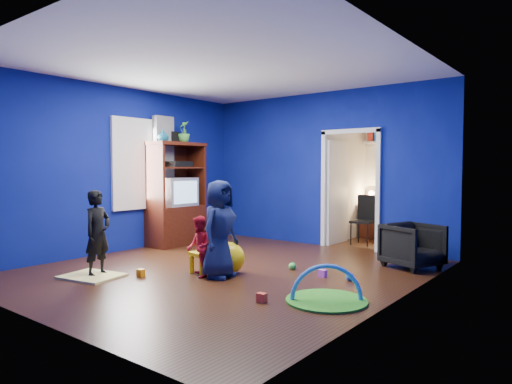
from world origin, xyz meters
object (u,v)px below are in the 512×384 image
Objects in this scene: armchair at (413,246)px; child_navy at (219,229)px; kid_chair at (202,255)px; folding_chair at (363,221)px; toddler_red at (199,247)px; vase at (163,136)px; crt_tv at (177,192)px; play_mat at (326,300)px; study_desk at (383,221)px; child_black at (98,233)px; tv_armoire at (176,194)px; hopper_ball at (229,258)px.

armchair is 0.55× the size of child_navy.
kid_chair is 3.69m from folding_chair.
toddler_red is at bearing -41.34° from kid_chair.
vase reaches higher than toddler_red.
crt_tv reaches higher than toddler_red.
play_mat is at bearing 38.05° from toddler_red.
study_desk is 0.96× the size of folding_chair.
toddler_red is 1.96m from play_mat.
tv_armoire is (-1.07, 2.38, 0.39)m from child_black.
folding_chair reaches higher than toddler_red.
child_navy is at bearing 3.36° from kid_chair.
toddler_red is 1.18× the size of crt_tv.
crt_tv is 0.76× the size of folding_chair.
crt_tv is at bearing -141.27° from folding_chair.
child_black is 4.94m from folding_chair.
hopper_ball is 0.49× the size of play_mat.
toddler_red is at bearing -99.29° from folding_chair.
toddler_red is 0.90× the size of folding_chair.
folding_chair is (2.82, 2.23, -0.52)m from tv_armoire.
hopper_ball is at bearing -95.65° from study_desk.
vase is 0.44× the size of kid_chair.
crt_tv is at bearing -179.50° from toddler_red.
hopper_ball is at bearing 157.23° from armchair.
toddler_red is (1.13, 0.81, -0.17)m from child_black.
toddler_red is at bearing -35.65° from tv_armoire.
child_black is 2.66× the size of hopper_ball.
tv_armoire is 2.77m from hopper_ball.
study_desk is (-1.46, 2.44, 0.05)m from armchair.
study_desk is (2.78, 3.19, -0.65)m from crt_tv.
hopper_ball is at bearing 3.27° from child_navy.
toddler_red is (-0.24, -0.14, -0.24)m from child_navy.
vase reaches higher than study_desk.
tv_armoire is (-2.20, 1.58, 0.57)m from toddler_red.
folding_chair is at bearing 41.89° from vase.
folding_chair is at bearing -90.00° from study_desk.
toddler_red is at bearing -36.15° from crt_tv.
armchair is 1.04× the size of crt_tv.
vase is 4.12m from folding_chair.
crt_tv reaches higher than play_mat.
crt_tv reaches higher than child_black.
tv_armoire reaches higher than toddler_red.
vase is 3.15m from hopper_ball.
play_mat is (-0.16, -2.28, -0.32)m from armchair.
crt_tv is at bearing 82.41° from vase.
kid_chair reaches higher than play_mat.
folding_chair is (1.75, 4.61, -0.13)m from child_black.
child_navy is at bearing -24.95° from vase.
child_navy is 4.65m from study_desk.
kid_chair is at bearing 155.22° from armchair.
crt_tv is at bearing 0.00° from tv_armoire.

